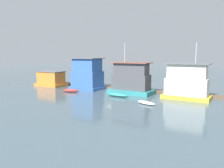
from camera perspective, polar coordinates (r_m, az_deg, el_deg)
ground_plane at (r=36.67m, az=0.80°, el=-1.99°), size 200.00×200.00×0.00m
dock_walkway at (r=39.11m, az=2.88°, el=-1.17°), size 42.40×1.79×0.30m
houseboat_orange at (r=44.92m, az=-15.65°, el=1.29°), size 5.86×3.66×2.95m
houseboat_blue at (r=39.36m, az=-6.46°, el=2.42°), size 5.41×4.15×5.58m
houseboat_teal at (r=34.76m, az=4.99°, el=1.05°), size 6.90×3.66×7.95m
houseboat_yellow at (r=32.20m, az=18.93°, el=0.30°), size 6.38×3.61×7.76m
dinghy_red at (r=36.83m, az=-10.69°, el=-1.67°), size 2.86×1.92×0.52m
dinghy_teal at (r=32.38m, az=1.51°, el=-2.79°), size 3.68×1.60×0.53m
dinghy_white at (r=27.70m, az=8.93°, el=-4.84°), size 2.94×1.96×0.36m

